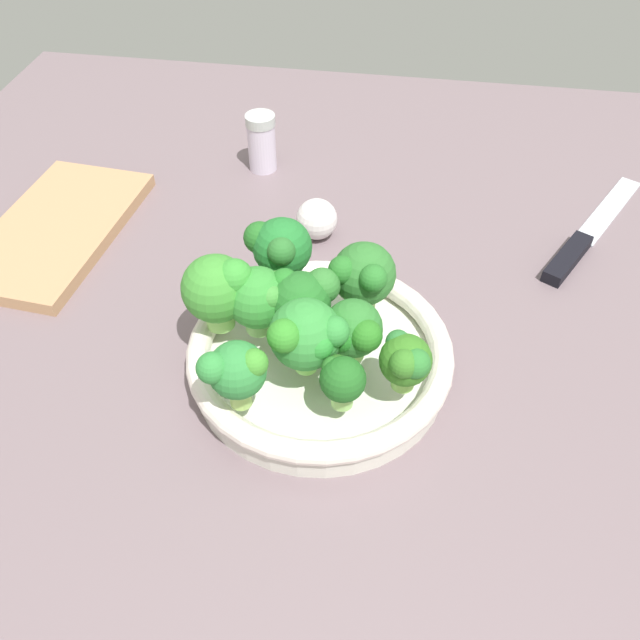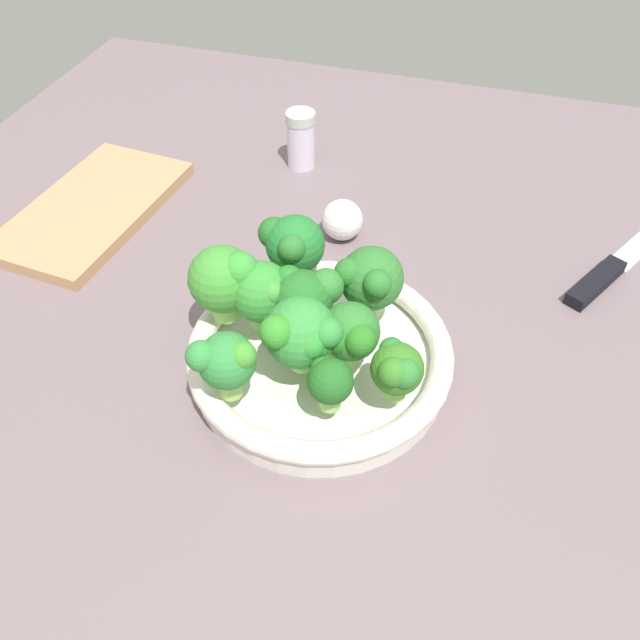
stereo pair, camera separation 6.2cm
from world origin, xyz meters
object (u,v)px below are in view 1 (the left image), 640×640
at_px(broccoli_floret_0, 302,300).
at_px(pepper_shaker, 262,142).
at_px(broccoli_floret_9, 236,371).
at_px(cutting_board, 56,230).
at_px(broccoli_floret_8, 353,331).
at_px(bowl, 320,356).
at_px(broccoli_floret_2, 406,361).
at_px(knife, 583,240).
at_px(broccoli_floret_4, 259,297).
at_px(broccoli_floret_7, 363,275).
at_px(broccoli_floret_3, 279,247).
at_px(garlic_bulb, 317,219).
at_px(broccoli_floret_1, 220,288).
at_px(broccoli_floret_6, 341,378).
at_px(broccoli_floret_5, 306,336).

height_order(broccoli_floret_0, pepper_shaker, broccoli_floret_0).
distance_m(broccoli_floret_9, cutting_board, 0.39).
xyz_separation_m(broccoli_floret_8, cutting_board, (-0.18, -0.39, -0.07)).
distance_m(bowl, broccoli_floret_8, 0.07).
height_order(broccoli_floret_2, broccoli_floret_9, broccoli_floret_9).
relative_size(knife, pepper_shaker, 3.08).
bearing_deg(knife, broccoli_floret_0, -51.86).
distance_m(broccoli_floret_4, knife, 0.42).
relative_size(broccoli_floret_7, pepper_shaker, 0.92).
bearing_deg(broccoli_floret_7, broccoli_floret_2, 26.41).
bearing_deg(pepper_shaker, cutting_board, -49.24).
relative_size(broccoli_floret_3, garlic_bulb, 1.49).
xyz_separation_m(broccoli_floret_2, broccoli_floret_8, (-0.03, -0.05, 0.00)).
xyz_separation_m(bowl, broccoli_floret_2, (0.04, 0.08, 0.06)).
relative_size(broccoli_floret_0, broccoli_floret_4, 0.98).
relative_size(broccoli_floret_2, cutting_board, 0.22).
xyz_separation_m(broccoli_floret_1, cutting_board, (-0.16, -0.26, -0.08)).
bearing_deg(garlic_bulb, broccoli_floret_3, -6.80).
bearing_deg(broccoli_floret_1, broccoli_floret_8, 79.17).
bearing_deg(cutting_board, broccoli_floret_6, 58.47).
bearing_deg(broccoli_floret_7, broccoli_floret_8, -0.43).
height_order(broccoli_floret_5, broccoli_floret_8, broccoli_floret_5).
height_order(bowl, broccoli_floret_7, broccoli_floret_7).
relative_size(broccoli_floret_4, cutting_board, 0.27).
height_order(broccoli_floret_2, knife, broccoli_floret_2).
bearing_deg(broccoli_floret_5, broccoli_floret_8, 117.83).
bearing_deg(broccoli_floret_8, pepper_shaker, -155.47).
bearing_deg(knife, broccoli_floret_9, -45.50).
distance_m(bowl, broccoli_floret_5, 0.07).
xyz_separation_m(broccoli_floret_4, cutting_board, (-0.16, -0.29, -0.07)).
relative_size(broccoli_floret_8, knife, 0.26).
xyz_separation_m(bowl, broccoli_floret_6, (0.07, 0.03, 0.05)).
bearing_deg(garlic_bulb, pepper_shaker, -144.89).
xyz_separation_m(broccoli_floret_2, broccoli_floret_7, (-0.10, -0.05, 0.01)).
height_order(broccoli_floret_6, cutting_board, broccoli_floret_6).
bearing_deg(broccoli_floret_9, broccoli_floret_1, -157.57).
bearing_deg(cutting_board, knife, 97.46).
relative_size(broccoli_floret_4, broccoli_floret_9, 1.01).
distance_m(broccoli_floret_7, knife, 0.33).
relative_size(broccoli_floret_4, broccoli_floret_6, 1.35).
distance_m(broccoli_floret_3, broccoli_floret_7, 0.09).
xyz_separation_m(broccoli_floret_2, broccoli_floret_5, (-0.01, -0.09, 0.01)).
height_order(bowl, broccoli_floret_5, broccoli_floret_5).
distance_m(broccoli_floret_0, broccoli_floret_3, 0.08).
bearing_deg(broccoli_floret_6, broccoli_floret_3, -150.82).
distance_m(broccoli_floret_1, broccoli_floret_4, 0.04).
distance_m(broccoli_floret_3, broccoli_floret_4, 0.07).
bearing_deg(cutting_board, garlic_bulb, 98.68).
relative_size(broccoli_floret_1, broccoli_floret_9, 1.15).
bearing_deg(broccoli_floret_5, knife, 134.69).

